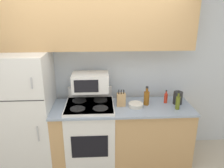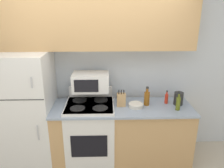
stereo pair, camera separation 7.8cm
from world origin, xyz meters
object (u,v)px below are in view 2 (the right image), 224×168
at_px(bottle_hot_sauce, 166,98).
at_px(refrigerator, 28,109).
at_px(kettle, 178,98).
at_px(microwave, 91,82).
at_px(knife_block, 121,100).
at_px(bottle_olive_oil, 178,103).
at_px(bowl, 136,105).
at_px(stove, 91,132).
at_px(bottle_whiskey, 147,98).

bearing_deg(bottle_hot_sauce, refrigerator, -178.72).
distance_m(refrigerator, kettle, 2.21).
relative_size(microwave, knife_block, 2.09).
bearing_deg(bottle_olive_oil, bowl, 169.99).
distance_m(stove, bottle_hot_sauce, 1.23).
bearing_deg(bowl, bottle_olive_oil, -10.01).
distance_m(refrigerator, bowl, 1.57).
xyz_separation_m(bowl, bottle_olive_oil, (0.57, -0.10, 0.07)).
distance_m(refrigerator, bottle_whiskey, 1.74).
xyz_separation_m(refrigerator, knife_block, (1.36, -0.02, 0.15)).
height_order(stove, knife_block, knife_block).
xyz_separation_m(stove, bowl, (0.66, -0.03, 0.44)).
xyz_separation_m(bottle_hot_sauce, kettle, (0.16, -0.05, 0.02)).
bearing_deg(microwave, kettle, -3.96).
height_order(bowl, bottle_olive_oil, bottle_olive_oil).
distance_m(microwave, kettle, 1.30).
bearing_deg(kettle, microwave, 176.04).
bearing_deg(bowl, microwave, 165.79).
bearing_deg(bottle_whiskey, bottle_hot_sauce, 9.13).
bearing_deg(bottle_whiskey, microwave, 173.57).
relative_size(stove, bottle_hot_sauce, 5.46).
bearing_deg(microwave, knife_block, -14.31).
height_order(refrigerator, stove, refrigerator).
bearing_deg(bottle_olive_oil, bottle_hot_sauce, 114.95).
distance_m(microwave, bowl, 0.73).
height_order(knife_block, bottle_olive_oil, bottle_olive_oil).
bearing_deg(kettle, bottle_whiskey, -179.63).
bearing_deg(stove, microwave, 82.32).
distance_m(knife_block, kettle, 0.84).
bearing_deg(bottle_hot_sauce, bottle_olive_oil, -65.05).
relative_size(knife_block, bowl, 1.16).
height_order(bowl, bottle_whiskey, bottle_whiskey).
height_order(stove, bottle_olive_oil, bottle_olive_oil).
xyz_separation_m(knife_block, kettle, (0.84, 0.02, -0.00)).
relative_size(bottle_whiskey, bottle_olive_oil, 1.08).
bearing_deg(microwave, bowl, -14.21).
bearing_deg(bottle_hot_sauce, bowl, -165.55).
xyz_separation_m(knife_block, bottle_hot_sauce, (0.68, 0.07, -0.02)).
height_order(refrigerator, knife_block, refrigerator).
bearing_deg(kettle, stove, -178.04).
relative_size(refrigerator, microwave, 3.24).
height_order(stove, kettle, kettle).
bearing_deg(bowl, stove, 177.35).
bearing_deg(refrigerator, bottle_hot_sauce, 1.28).
distance_m(bottle_olive_oil, kettle, 0.19).
bearing_deg(kettle, bowl, -173.23).
xyz_separation_m(refrigerator, bottle_hot_sauce, (2.04, 0.05, 0.13)).
xyz_separation_m(microwave, bowl, (0.64, -0.16, -0.30)).
bearing_deg(knife_block, microwave, 165.69).
xyz_separation_m(microwave, kettle, (1.27, -0.09, -0.24)).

